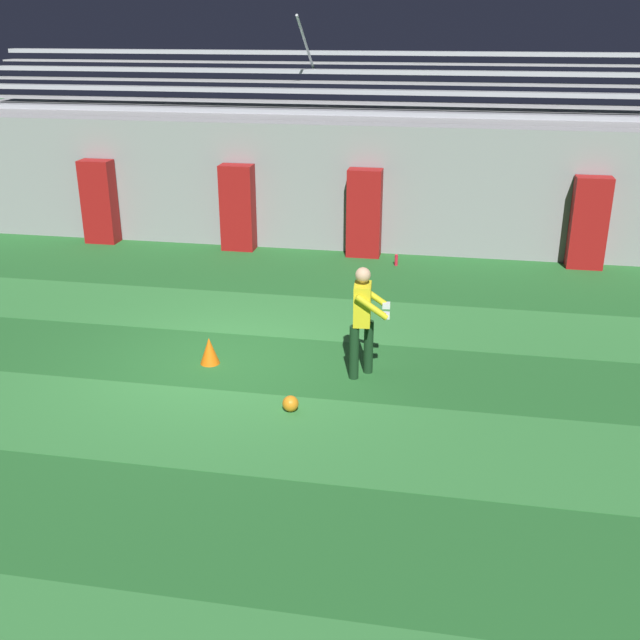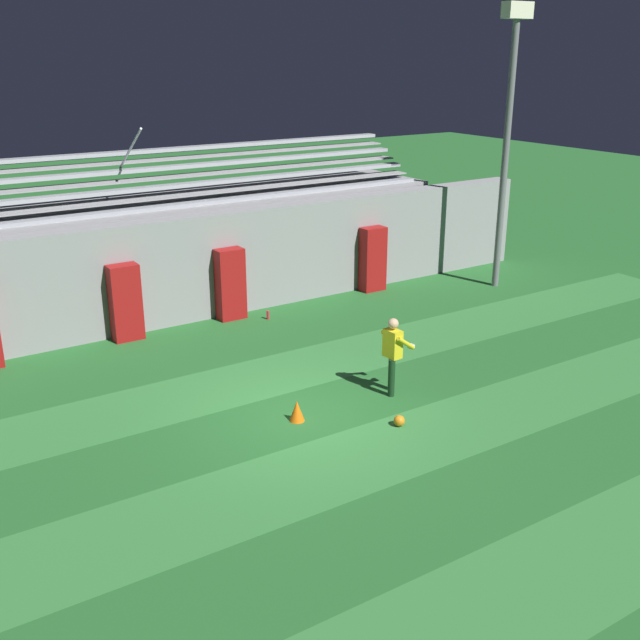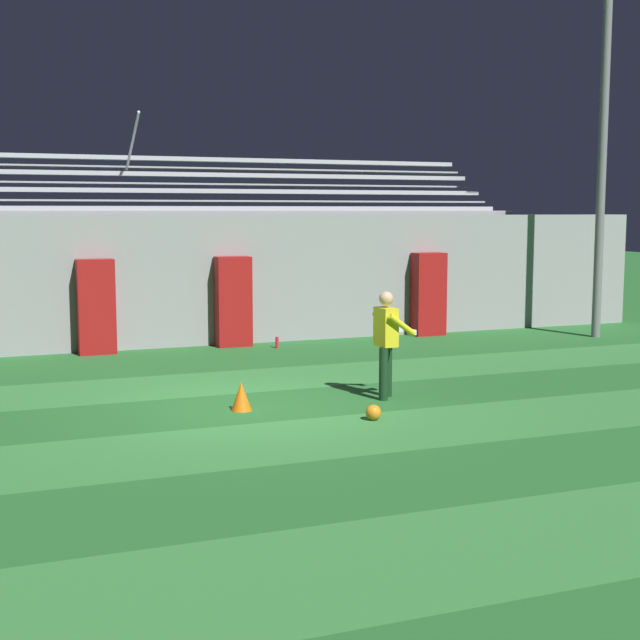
{
  "view_description": "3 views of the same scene",
  "coord_description": "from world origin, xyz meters",
  "px_view_note": "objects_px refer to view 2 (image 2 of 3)",
  "views": [
    {
      "loc": [
        3.38,
        -10.04,
        4.87
      ],
      "look_at": [
        1.67,
        -0.72,
        1.08
      ],
      "focal_mm": 42.0,
      "sensor_mm": 36.0,
      "label": 1
    },
    {
      "loc": [
        -6.86,
        -11.38,
        6.81
      ],
      "look_at": [
        0.76,
        0.47,
        1.74
      ],
      "focal_mm": 42.0,
      "sensor_mm": 36.0,
      "label": 2
    },
    {
      "loc": [
        -3.7,
        -12.4,
        2.9
      ],
      "look_at": [
        0.92,
        -0.51,
        1.33
      ],
      "focal_mm": 50.0,
      "sensor_mm": 36.0,
      "label": 3
    }
  ],
  "objects_px": {
    "floodlight_pole": "(509,114)",
    "traffic_cone": "(297,411)",
    "water_bottle": "(268,315)",
    "padding_pillar_gate_right": "(230,284)",
    "soccer_ball": "(399,421)",
    "padding_pillar_gate_left": "(125,303)",
    "padding_pillar_far_right": "(373,259)",
    "goalkeeper": "(393,351)"
  },
  "relations": [
    {
      "from": "traffic_cone",
      "to": "padding_pillar_far_right",
      "type": "bearing_deg",
      "value": 43.86
    },
    {
      "from": "padding_pillar_gate_left",
      "to": "floodlight_pole",
      "type": "bearing_deg",
      "value": -8.63
    },
    {
      "from": "water_bottle",
      "to": "padding_pillar_gate_right",
      "type": "bearing_deg",
      "value": 142.36
    },
    {
      "from": "padding_pillar_far_right",
      "to": "traffic_cone",
      "type": "xyz_separation_m",
      "value": [
        -6.31,
        -6.06,
        -0.75
      ]
    },
    {
      "from": "floodlight_pole",
      "to": "traffic_cone",
      "type": "distance_m",
      "value": 11.78
    },
    {
      "from": "padding_pillar_gate_left",
      "to": "goalkeeper",
      "type": "relative_size",
      "value": 1.15
    },
    {
      "from": "soccer_ball",
      "to": "water_bottle",
      "type": "relative_size",
      "value": 0.92
    },
    {
      "from": "padding_pillar_gate_left",
      "to": "padding_pillar_far_right",
      "type": "xyz_separation_m",
      "value": [
        7.59,
        0.0,
        0.0
      ]
    },
    {
      "from": "padding_pillar_gate_right",
      "to": "padding_pillar_far_right",
      "type": "xyz_separation_m",
      "value": [
        4.72,
        0.0,
        0.0
      ]
    },
    {
      "from": "padding_pillar_far_right",
      "to": "water_bottle",
      "type": "distance_m",
      "value": 4.07
    },
    {
      "from": "goalkeeper",
      "to": "water_bottle",
      "type": "bearing_deg",
      "value": 89.67
    },
    {
      "from": "goalkeeper",
      "to": "floodlight_pole",
      "type": "bearing_deg",
      "value": 30.47
    },
    {
      "from": "floodlight_pole",
      "to": "goalkeeper",
      "type": "xyz_separation_m",
      "value": [
        -7.43,
        -4.37,
        -4.16
      ]
    },
    {
      "from": "soccer_ball",
      "to": "traffic_cone",
      "type": "relative_size",
      "value": 0.52
    },
    {
      "from": "padding_pillar_gate_right",
      "to": "goalkeeper",
      "type": "relative_size",
      "value": 1.15
    },
    {
      "from": "water_bottle",
      "to": "traffic_cone",
      "type": "bearing_deg",
      "value": -113.52
    },
    {
      "from": "padding_pillar_far_right",
      "to": "goalkeeper",
      "type": "xyz_separation_m",
      "value": [
        -3.96,
        -6.05,
        -0.01
      ]
    },
    {
      "from": "padding_pillar_gate_left",
      "to": "traffic_cone",
      "type": "distance_m",
      "value": 6.24
    },
    {
      "from": "traffic_cone",
      "to": "soccer_ball",
      "type": "bearing_deg",
      "value": -39.17
    },
    {
      "from": "padding_pillar_far_right",
      "to": "traffic_cone",
      "type": "relative_size",
      "value": 4.59
    },
    {
      "from": "floodlight_pole",
      "to": "traffic_cone",
      "type": "xyz_separation_m",
      "value": [
        -9.78,
        -4.38,
        -4.9
      ]
    },
    {
      "from": "padding_pillar_gate_right",
      "to": "padding_pillar_far_right",
      "type": "height_order",
      "value": "same"
    },
    {
      "from": "floodlight_pole",
      "to": "padding_pillar_gate_left",
      "type": "bearing_deg",
      "value": 171.37
    },
    {
      "from": "floodlight_pole",
      "to": "goalkeeper",
      "type": "relative_size",
      "value": 4.84
    },
    {
      "from": "traffic_cone",
      "to": "water_bottle",
      "type": "bearing_deg",
      "value": 66.48
    },
    {
      "from": "water_bottle",
      "to": "padding_pillar_gate_left",
      "type": "bearing_deg",
      "value": 170.62
    },
    {
      "from": "padding_pillar_gate_left",
      "to": "soccer_ball",
      "type": "height_order",
      "value": "padding_pillar_gate_left"
    },
    {
      "from": "padding_pillar_far_right",
      "to": "goalkeeper",
      "type": "bearing_deg",
      "value": -123.23
    },
    {
      "from": "padding_pillar_gate_left",
      "to": "floodlight_pole",
      "type": "distance_m",
      "value": 11.93
    },
    {
      "from": "padding_pillar_far_right",
      "to": "soccer_ball",
      "type": "xyz_separation_m",
      "value": [
        -4.77,
        -7.32,
        -0.85
      ]
    },
    {
      "from": "padding_pillar_gate_right",
      "to": "water_bottle",
      "type": "bearing_deg",
      "value": -37.64
    },
    {
      "from": "padding_pillar_far_right",
      "to": "traffic_cone",
      "type": "bearing_deg",
      "value": -136.14
    },
    {
      "from": "traffic_cone",
      "to": "water_bottle",
      "type": "xyz_separation_m",
      "value": [
        2.38,
        5.46,
        -0.09
      ]
    },
    {
      "from": "padding_pillar_gate_left",
      "to": "goalkeeper",
      "type": "xyz_separation_m",
      "value": [
        3.63,
        -6.05,
        -0.01
      ]
    },
    {
      "from": "padding_pillar_gate_left",
      "to": "floodlight_pole",
      "type": "height_order",
      "value": "floodlight_pole"
    },
    {
      "from": "floodlight_pole",
      "to": "padding_pillar_far_right",
      "type": "bearing_deg",
      "value": 154.18
    },
    {
      "from": "padding_pillar_gate_right",
      "to": "goalkeeper",
      "type": "xyz_separation_m",
      "value": [
        0.75,
        -6.05,
        -0.01
      ]
    },
    {
      "from": "padding_pillar_gate_left",
      "to": "goalkeeper",
      "type": "height_order",
      "value": "padding_pillar_gate_left"
    },
    {
      "from": "padding_pillar_gate_left",
      "to": "padding_pillar_gate_right",
      "type": "relative_size",
      "value": 1.0
    },
    {
      "from": "padding_pillar_far_right",
      "to": "floodlight_pole",
      "type": "xyz_separation_m",
      "value": [
        3.47,
        -1.68,
        4.15
      ]
    },
    {
      "from": "padding_pillar_far_right",
      "to": "water_bottle",
      "type": "xyz_separation_m",
      "value": [
        -3.93,
        -0.6,
        -0.84
      ]
    },
    {
      "from": "padding_pillar_gate_left",
      "to": "padding_pillar_gate_right",
      "type": "distance_m",
      "value": 2.88
    }
  ]
}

